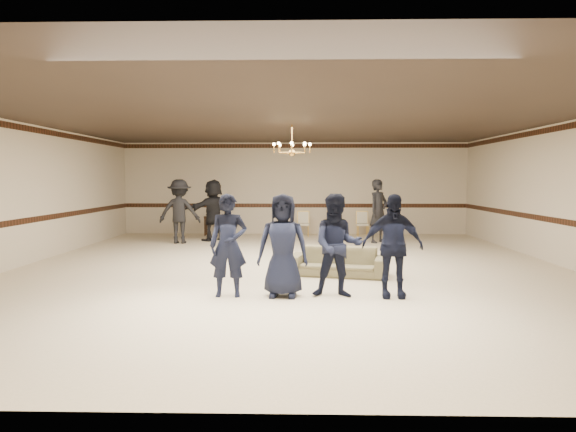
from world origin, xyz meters
name	(u,v)px	position (x,y,z in m)	size (l,w,h in m)	color
room	(291,195)	(0.00, 0.00, 1.60)	(12.01, 14.01, 3.21)	beige
chair_rail	(295,206)	(0.00, 6.99, 1.00)	(12.00, 0.02, 0.14)	#3B1D11
crown_molding	(295,146)	(0.00, 6.99, 3.08)	(12.00, 0.02, 0.14)	#3B1D11
chandelier	(292,139)	(0.00, 1.00, 2.88)	(0.94, 0.94, 0.89)	gold
boy_a	(228,245)	(-0.99, -2.71, 0.85)	(0.62, 0.41, 1.71)	black
boy_b	(283,245)	(-0.09, -2.71, 0.85)	(0.83, 0.54, 1.71)	black
boy_c	(337,246)	(0.81, -2.71, 0.85)	(0.83, 0.65, 1.71)	black
boy_d	(392,246)	(1.71, -2.71, 0.85)	(1.00, 0.42, 1.71)	black
settee	(338,261)	(0.97, -0.83, 0.28)	(1.95, 0.76, 0.57)	#6F6B4A
adult_left	(180,211)	(-3.43, 4.25, 0.96)	(1.24, 0.71, 1.92)	black
adult_mid	(213,210)	(-2.53, 4.95, 0.96)	(1.78, 0.57, 1.92)	black
adult_right	(378,211)	(2.57, 4.55, 0.96)	(0.70, 0.46, 1.92)	black
banquet_chair_left	(303,224)	(0.30, 6.23, 0.41)	(0.40, 0.40, 0.83)	beige
banquet_chair_mid	(333,224)	(1.30, 6.23, 0.41)	(0.40, 0.40, 0.83)	beige
banquet_chair_right	(363,224)	(2.30, 6.23, 0.41)	(0.40, 0.40, 0.83)	beige
console_table	(216,226)	(-2.70, 6.43, 0.33)	(0.78, 0.33, 0.66)	black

